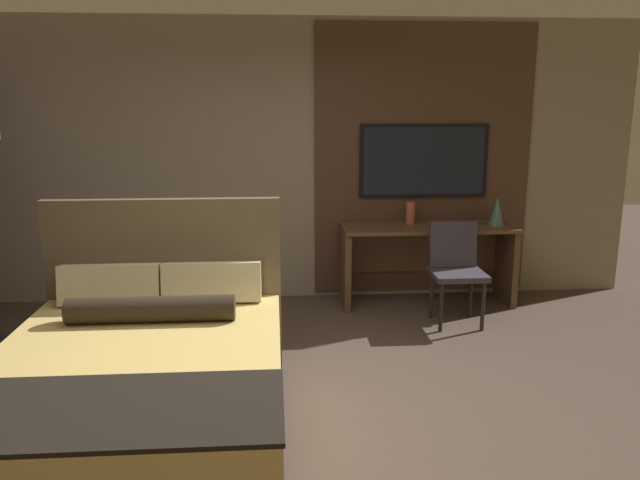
% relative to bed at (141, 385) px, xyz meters
% --- Properties ---
extents(ground_plane, '(16.00, 16.00, 0.00)m').
position_rel_bed_xyz_m(ground_plane, '(0.89, 0.19, -0.35)').
color(ground_plane, '#4C3D33').
extents(wall_back_tv_panel, '(7.20, 0.09, 2.80)m').
position_rel_bed_xyz_m(wall_back_tv_panel, '(1.08, 2.79, 1.05)').
color(wall_back_tv_panel, gray).
rests_on(wall_back_tv_panel, ground_plane).
extents(bed, '(1.70, 2.19, 1.31)m').
position_rel_bed_xyz_m(bed, '(0.00, 0.00, 0.00)').
color(bed, '#33281E').
rests_on(bed, ground_plane).
extents(desk, '(1.70, 0.57, 0.80)m').
position_rel_bed_xyz_m(desk, '(2.32, 2.48, 0.19)').
color(desk, brown).
rests_on(desk, ground_plane).
extents(tv, '(1.30, 0.04, 0.73)m').
position_rel_bed_xyz_m(tv, '(2.32, 2.71, 1.06)').
color(tv, black).
extents(desk_chair, '(0.47, 0.47, 0.92)m').
position_rel_bed_xyz_m(desk_chair, '(2.45, 1.89, 0.21)').
color(desk_chair, '#38333D').
rests_on(desk_chair, ground_plane).
extents(vase_tall, '(0.15, 0.15, 0.28)m').
position_rel_bed_xyz_m(vase_tall, '(3.00, 2.41, 0.59)').
color(vase_tall, '#4C706B').
rests_on(vase_tall, desk).
extents(vase_short, '(0.09, 0.09, 0.22)m').
position_rel_bed_xyz_m(vase_short, '(2.16, 2.55, 0.56)').
color(vase_short, '#B2563D').
rests_on(vase_short, desk).
extents(book, '(0.23, 0.17, 0.03)m').
position_rel_bed_xyz_m(book, '(2.49, 2.48, 0.46)').
color(book, maroon).
rests_on(book, desk).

